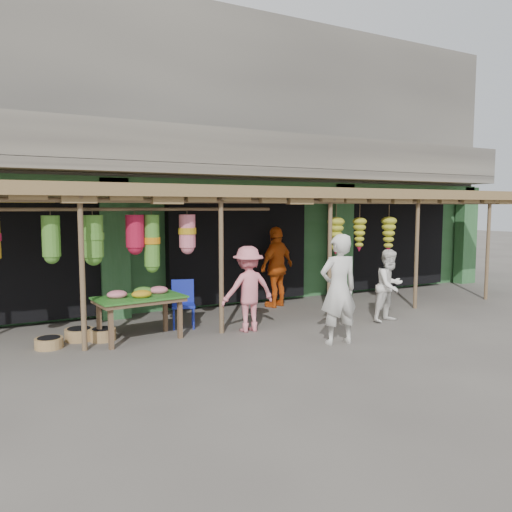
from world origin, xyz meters
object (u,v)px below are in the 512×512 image
blue_chair (183,301)px  person_shopper (248,289)px  person_right (390,286)px  person_vendor (277,267)px  flower_table (140,299)px  person_front (339,289)px

blue_chair → person_shopper: size_ratio=0.57×
person_right → person_shopper: 3.05m
person_right → person_vendor: person_vendor is taller
flower_table → blue_chair: 1.18m
person_front → person_shopper: size_ratio=1.17×
person_right → person_vendor: size_ratio=0.78×
person_shopper → person_vendor: bearing=-131.9°
flower_table → person_front: (3.00, -1.89, 0.22)m
blue_chair → flower_table: bearing=-133.6°
person_front → person_right: size_ratio=1.27×
blue_chair → person_right: (3.97, -1.57, 0.23)m
person_front → person_right: (1.99, 0.88, -0.21)m
blue_chair → person_right: 4.28m
blue_chair → person_front: 3.18m
blue_chair → person_vendor: (2.69, 0.91, 0.44)m
person_shopper → blue_chair: bearing=-41.8°
flower_table → person_shopper: 2.04m
blue_chair → person_vendor: 2.87m
blue_chair → person_front: (1.98, -2.45, 0.44)m
person_vendor → person_shopper: bearing=24.4°
person_right → person_shopper: person_shopper is taller
person_shopper → flower_table: bearing=-9.2°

